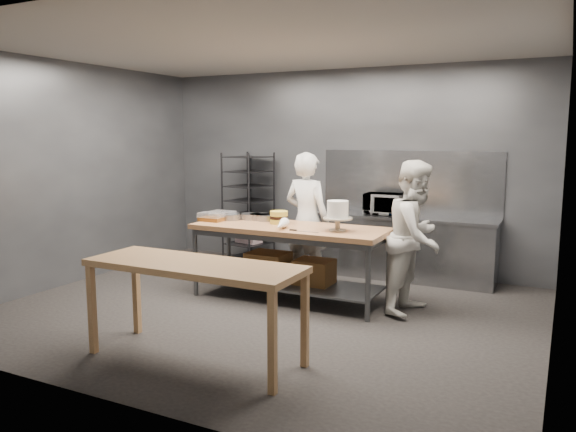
# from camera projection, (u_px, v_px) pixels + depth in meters

# --- Properties ---
(ground) EXTENTS (6.00, 6.00, 0.00)m
(ground) POSITION_uv_depth(u_px,v_px,m) (266.00, 310.00, 6.52)
(ground) COLOR black
(ground) RESTS_ON ground
(back_wall) EXTENTS (6.00, 0.04, 3.00)m
(back_wall) POSITION_uv_depth(u_px,v_px,m) (345.00, 170.00, 8.52)
(back_wall) COLOR #4C4F54
(back_wall) RESTS_ON ground
(work_table) EXTENTS (2.40, 0.90, 0.92)m
(work_table) POSITION_uv_depth(u_px,v_px,m) (289.00, 254.00, 6.92)
(work_table) COLOR #91613A
(work_table) RESTS_ON ground
(near_counter) EXTENTS (2.00, 0.70, 0.90)m
(near_counter) POSITION_uv_depth(u_px,v_px,m) (194.00, 272.00, 4.99)
(near_counter) COLOR olive
(near_counter) RESTS_ON ground
(back_counter) EXTENTS (2.60, 0.60, 0.90)m
(back_counter) POSITION_uv_depth(u_px,v_px,m) (402.00, 247.00, 7.94)
(back_counter) COLOR slate
(back_counter) RESTS_ON ground
(splashback_panel) EXTENTS (2.60, 0.02, 0.90)m
(splashback_panel) POSITION_uv_depth(u_px,v_px,m) (409.00, 182.00, 8.08)
(splashback_panel) COLOR slate
(splashback_panel) RESTS_ON back_counter
(speed_rack) EXTENTS (0.71, 0.75, 1.75)m
(speed_rack) POSITION_uv_depth(u_px,v_px,m) (248.00, 209.00, 8.91)
(speed_rack) COLOR black
(speed_rack) RESTS_ON ground
(chef_behind) EXTENTS (0.71, 0.52, 1.80)m
(chef_behind) POSITION_uv_depth(u_px,v_px,m) (307.00, 220.00, 7.45)
(chef_behind) COLOR white
(chef_behind) RESTS_ON ground
(chef_right) EXTENTS (0.80, 0.95, 1.75)m
(chef_right) POSITION_uv_depth(u_px,v_px,m) (416.00, 237.00, 6.37)
(chef_right) COLOR silver
(chef_right) RESTS_ON ground
(microwave) EXTENTS (0.54, 0.37, 0.30)m
(microwave) POSITION_uv_depth(u_px,v_px,m) (385.00, 204.00, 7.97)
(microwave) COLOR black
(microwave) RESTS_ON back_counter
(frosted_cake_stand) EXTENTS (0.34, 0.34, 0.35)m
(frosted_cake_stand) POSITION_uv_depth(u_px,v_px,m) (338.00, 212.00, 6.45)
(frosted_cake_stand) COLOR #AFA38C
(frosted_cake_stand) RESTS_ON work_table
(layer_cake) EXTENTS (0.22, 0.22, 0.16)m
(layer_cake) POSITION_uv_depth(u_px,v_px,m) (279.00, 217.00, 7.02)
(layer_cake) COLOR gold
(layer_cake) RESTS_ON work_table
(cake_pans) EXTENTS (0.74, 0.46, 0.07)m
(cake_pans) POSITION_uv_depth(u_px,v_px,m) (251.00, 217.00, 7.36)
(cake_pans) COLOR gray
(cake_pans) RESTS_ON work_table
(piping_bag) EXTENTS (0.21, 0.40, 0.12)m
(piping_bag) POSITION_uv_depth(u_px,v_px,m) (281.00, 225.00, 6.55)
(piping_bag) COLOR white
(piping_bag) RESTS_ON work_table
(offset_spatula) EXTENTS (0.36, 0.02, 0.02)m
(offset_spatula) POSITION_uv_depth(u_px,v_px,m) (300.00, 231.00, 6.48)
(offset_spatula) COLOR slate
(offset_spatula) RESTS_ON work_table
(pastry_clamshells) EXTENTS (0.35, 0.40, 0.11)m
(pastry_clamshells) POSITION_uv_depth(u_px,v_px,m) (217.00, 216.00, 7.31)
(pastry_clamshells) COLOR #895D1B
(pastry_clamshells) RESTS_ON work_table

